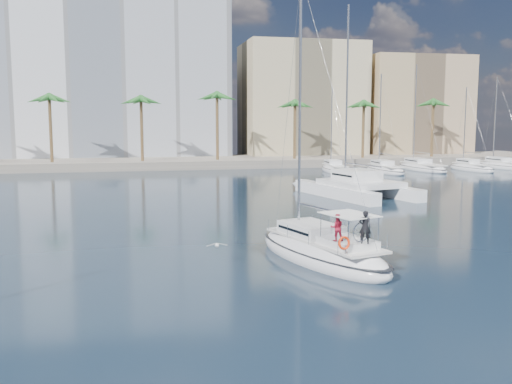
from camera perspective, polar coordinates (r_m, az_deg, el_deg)
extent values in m
plane|color=black|center=(28.15, 2.21, -7.53)|extent=(160.00, 160.00, 0.00)
cube|color=gray|center=(87.86, -7.72, 2.95)|extent=(120.00, 14.00, 1.20)
cube|color=silver|center=(99.72, -15.43, 10.98)|extent=(42.00, 16.00, 28.00)
cube|color=tan|center=(100.60, 4.51, 8.90)|extent=(20.00, 14.00, 20.00)
cube|color=tan|center=(106.23, 15.32, 8.04)|extent=(18.00, 12.00, 18.00)
cylinder|color=brown|center=(83.65, -7.56, 5.93)|extent=(0.44, 0.44, 10.50)
sphere|color=#246325|center=(83.69, -7.62, 9.52)|extent=(3.60, 3.60, 3.60)
cylinder|color=brown|center=(92.81, 13.97, 5.91)|extent=(0.44, 0.44, 10.50)
sphere|color=#246325|center=(92.85, 14.07, 9.15)|extent=(3.60, 3.60, 3.60)
ellipsoid|color=white|center=(29.58, 6.54, -6.21)|extent=(5.97, 10.70, 2.12)
ellipsoid|color=black|center=(29.51, 6.54, -5.65)|extent=(6.02, 10.80, 0.18)
cube|color=silver|center=(29.25, 6.78, -4.76)|extent=(4.36, 7.99, 0.12)
cube|color=silver|center=(30.13, 5.50, -3.69)|extent=(3.03, 3.81, 0.60)
cube|color=black|center=(30.12, 5.50, -3.65)|extent=(2.94, 3.44, 0.14)
cylinder|color=#B7BABF|center=(30.56, 4.40, 8.52)|extent=(0.15, 0.15, 13.37)
cylinder|color=#B7BABF|center=(29.20, 6.49, -1.66)|extent=(1.26, 3.99, 0.11)
cube|color=silver|center=(27.66, 9.13, -5.00)|extent=(2.57, 2.99, 0.36)
cube|color=white|center=(27.32, 9.32, -2.23)|extent=(2.57, 2.99, 0.04)
torus|color=silver|center=(26.77, 10.44, -3.98)|extent=(0.93, 0.32, 0.96)
torus|color=#F1330C|center=(25.77, 8.80, -5.06)|extent=(0.66, 0.36, 0.64)
imported|color=black|center=(26.54, 10.85, -3.47)|extent=(0.66, 0.56, 1.54)
imported|color=maroon|center=(26.90, 8.09, -3.54)|extent=(0.70, 0.59, 1.28)
cube|color=white|center=(52.83, 7.85, 0.02)|extent=(4.12, 12.11, 1.10)
cube|color=white|center=(55.70, 12.03, 0.30)|extent=(4.12, 12.11, 1.10)
cube|color=silver|center=(53.65, 10.40, 0.89)|extent=(6.95, 7.83, 0.50)
cube|color=silver|center=(54.07, 10.03, 1.69)|extent=(4.14, 4.36, 1.00)
cube|color=black|center=(54.06, 10.03, 1.74)|extent=(4.04, 3.89, 0.18)
cylinder|color=#B7BABF|center=(55.35, 9.08, 9.74)|extent=(0.18, 0.18, 16.25)
ellipsoid|color=silver|center=(28.41, -3.93, -5.32)|extent=(0.21, 0.41, 0.19)
sphere|color=silver|center=(28.59, -3.98, -5.20)|extent=(0.11, 0.11, 0.11)
cube|color=gray|center=(28.36, -4.51, -5.29)|extent=(0.47, 0.17, 0.11)
cube|color=gray|center=(28.44, -3.35, -5.24)|extent=(0.47, 0.17, 0.11)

